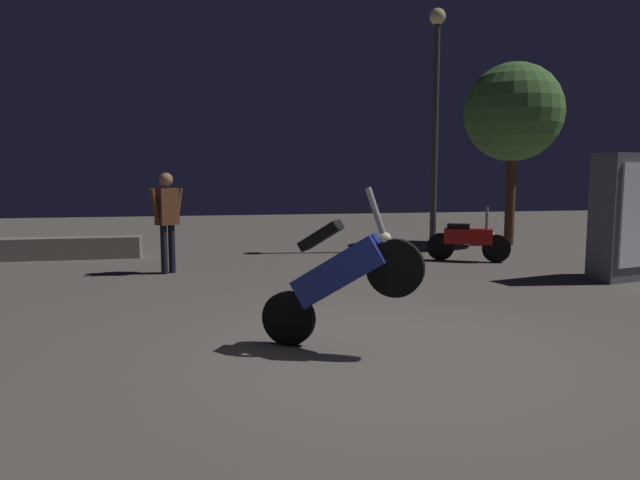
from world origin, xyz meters
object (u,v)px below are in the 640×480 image
at_px(person_rider_beside, 167,213).
at_px(streetlamp_near, 436,101).
at_px(motorcycle_red_parked_left, 468,240).
at_px(motorcycle_blue_foreground, 340,277).
at_px(kiosk_billboard, 635,217).

height_order(person_rider_beside, streetlamp_near, streetlamp_near).
distance_m(motorcycle_red_parked_left, streetlamp_near, 3.31).
bearing_deg(person_rider_beside, motorcycle_blue_foreground, 164.26).
xyz_separation_m(motorcycle_red_parked_left, kiosk_billboard, (1.82, -2.40, 0.61)).
xyz_separation_m(motorcycle_blue_foreground, streetlamp_near, (3.80, 6.81, 2.64)).
xyz_separation_m(motorcycle_red_parked_left, person_rider_beside, (-5.89, -0.29, 0.64)).
height_order(person_rider_beside, kiosk_billboard, kiosk_billboard).
bearing_deg(motorcycle_red_parked_left, person_rider_beside, -148.62).
bearing_deg(streetlamp_near, kiosk_billboard, -63.34).
xyz_separation_m(person_rider_beside, kiosk_billboard, (7.70, -2.11, -0.02)).
relative_size(motorcycle_blue_foreground, person_rider_beside, 0.91).
bearing_deg(motorcycle_blue_foreground, streetlamp_near, 91.57).
relative_size(motorcycle_blue_foreground, kiosk_billboard, 0.78).
height_order(motorcycle_red_parked_left, streetlamp_near, streetlamp_near).
xyz_separation_m(person_rider_beside, streetlamp_near, (5.74, 1.80, 2.30)).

